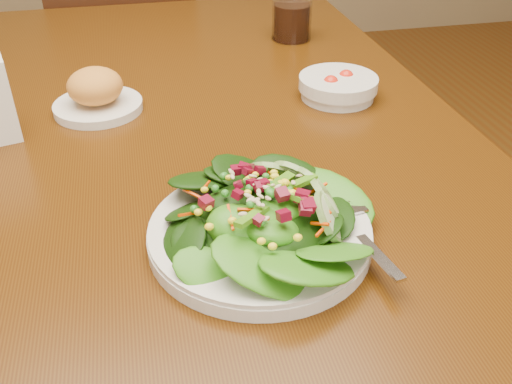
% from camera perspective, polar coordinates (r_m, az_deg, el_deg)
% --- Properties ---
extents(dining_table, '(0.90, 1.40, 0.75)m').
position_cam_1_polar(dining_table, '(0.98, -7.00, 1.63)').
color(dining_table, '#422607').
rests_on(dining_table, ground_plane).
extents(chair_far, '(0.47, 0.48, 0.93)m').
position_cam_1_polar(chair_far, '(1.89, -12.84, 12.17)').
color(chair_far, black).
rests_on(chair_far, ground_plane).
extents(salad_plate, '(0.26, 0.26, 0.07)m').
position_cam_1_polar(salad_plate, '(0.65, 1.17, -2.91)').
color(salad_plate, silver).
rests_on(salad_plate, dining_table).
extents(bread_plate, '(0.15, 0.15, 0.07)m').
position_cam_1_polar(bread_plate, '(0.98, -15.69, 9.42)').
color(bread_plate, silver).
rests_on(bread_plate, dining_table).
extents(tomato_bowl, '(0.14, 0.14, 0.04)m').
position_cam_1_polar(tomato_bowl, '(1.01, 8.19, 10.38)').
color(tomato_bowl, silver).
rests_on(tomato_bowl, dining_table).
extents(drinking_glass, '(0.09, 0.09, 0.15)m').
position_cam_1_polar(drinking_glass, '(1.27, 3.63, 17.76)').
color(drinking_glass, silver).
rests_on(drinking_glass, dining_table).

